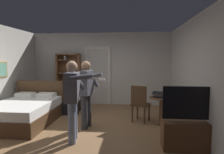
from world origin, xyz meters
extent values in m
plane|color=olive|center=(0.00, 0.00, 0.00)|extent=(5.73, 5.73, 0.00)
cube|color=beige|center=(0.00, 2.67, 1.32)|extent=(5.29, 0.12, 2.64)
cube|color=#B2933F|center=(-2.51, 0.68, 1.39)|extent=(0.03, 0.39, 0.44)
cube|color=#6CAE92|center=(-2.50, 0.68, 1.39)|extent=(0.01, 0.33, 0.38)
cube|color=beige|center=(2.58, 0.00, 1.32)|extent=(0.12, 5.45, 2.64)
cube|color=white|center=(-0.52, 2.59, 1.02)|extent=(0.08, 0.08, 2.05)
cube|color=white|center=(0.33, 2.59, 1.02)|extent=(0.08, 0.08, 2.05)
cube|color=white|center=(-0.10, 2.59, 2.09)|extent=(0.93, 0.08, 0.08)
cube|color=#4C331E|center=(-1.67, 0.22, 0.17)|extent=(1.46, 1.97, 0.35)
cube|color=white|center=(-1.67, 0.22, 0.46)|extent=(1.40, 1.91, 0.22)
cube|color=#4C331E|center=(-1.67, 1.17, 0.51)|extent=(1.46, 0.08, 1.02)
cube|color=white|center=(-1.99, 0.91, 0.63)|extent=(0.50, 0.34, 0.12)
cube|color=white|center=(-1.34, 0.91, 0.63)|extent=(0.50, 0.34, 0.12)
cube|color=brown|center=(-1.56, 2.41, 0.94)|extent=(0.06, 0.32, 1.88)
cube|color=brown|center=(-0.76, 2.41, 0.94)|extent=(0.06, 0.32, 1.88)
cube|color=brown|center=(-1.16, 2.41, 1.86)|extent=(0.86, 0.32, 0.04)
cube|color=brown|center=(-1.16, 2.56, 0.94)|extent=(0.86, 0.02, 1.88)
cube|color=brown|center=(-1.16, 2.41, 0.23)|extent=(0.80, 0.32, 0.03)
cube|color=brown|center=(-1.16, 2.41, 0.70)|extent=(0.80, 0.32, 0.03)
cylinder|color=#74CA39|center=(-1.13, 2.41, 0.77)|extent=(0.06, 0.06, 0.09)
cube|color=brown|center=(-1.16, 2.41, 1.17)|extent=(0.80, 0.32, 0.03)
cube|color=brown|center=(-1.16, 2.41, 1.64)|extent=(0.80, 0.32, 0.03)
cylinder|color=silver|center=(-1.28, 2.41, 1.72)|extent=(0.08, 0.08, 0.13)
cube|color=brown|center=(2.22, -0.84, 0.26)|extent=(1.04, 0.40, 0.53)
cube|color=black|center=(2.22, -0.86, 0.88)|extent=(1.05, 0.05, 0.61)
cube|color=#5036A6|center=(2.22, -0.83, 0.88)|extent=(0.99, 0.01, 0.55)
cylinder|color=brown|center=(1.89, 0.56, 0.33)|extent=(0.08, 0.08, 0.67)
cylinder|color=brown|center=(1.89, 0.56, 0.01)|extent=(0.36, 0.36, 0.03)
cylinder|color=brown|center=(1.89, 0.56, 0.68)|extent=(0.60, 0.60, 0.03)
cube|color=black|center=(1.86, 0.56, 0.71)|extent=(0.38, 0.33, 0.02)
cube|color=black|center=(1.81, 0.45, 0.82)|extent=(0.37, 0.30, 0.06)
cube|color=navy|center=(1.82, 0.45, 0.82)|extent=(0.33, 0.26, 0.05)
cylinder|color=#173532|center=(2.03, 0.48, 0.79)|extent=(0.06, 0.06, 0.18)
cylinder|color=#173532|center=(2.03, 0.48, 0.91)|extent=(0.03, 0.03, 0.05)
cylinder|color=#4C331E|center=(1.61, 0.76, 0.23)|extent=(0.04, 0.04, 0.45)
cylinder|color=#4C331E|center=(1.30, 0.90, 0.23)|extent=(0.04, 0.04, 0.45)
cylinder|color=#4C331E|center=(1.47, 0.45, 0.23)|extent=(0.04, 0.04, 0.45)
cylinder|color=#4C331E|center=(1.16, 0.60, 0.23)|extent=(0.04, 0.04, 0.45)
cube|color=#4C331E|center=(1.39, 0.68, 0.47)|extent=(0.56, 0.56, 0.04)
cube|color=#4C331E|center=(1.31, 0.52, 0.74)|extent=(0.40, 0.21, 0.50)
cylinder|color=slate|center=(-0.08, -0.57, 0.41)|extent=(0.15, 0.15, 0.82)
cylinder|color=slate|center=(-0.04, -0.83, 0.41)|extent=(0.15, 0.15, 0.82)
cube|color=#4C4C56|center=(-0.06, -0.70, 1.12)|extent=(0.33, 0.51, 0.58)
sphere|color=tan|center=(-0.06, -0.70, 1.53)|extent=(0.22, 0.22, 0.22)
cylinder|color=#4C4C56|center=(-0.01, -0.43, 1.22)|extent=(0.34, 0.14, 0.47)
cylinder|color=#4C4C56|center=(0.19, -0.93, 1.34)|extent=(0.44, 0.15, 0.13)
cube|color=white|center=(0.41, -0.92, 1.32)|extent=(0.12, 0.05, 0.04)
cylinder|color=#333338|center=(0.06, 0.19, 0.41)|extent=(0.15, 0.15, 0.82)
cylinder|color=#333338|center=(0.01, -0.01, 0.41)|extent=(0.15, 0.15, 0.82)
cube|color=#4C4C56|center=(0.03, 0.09, 1.11)|extent=(0.34, 0.43, 0.58)
sphere|color=#936B4C|center=(0.03, 0.09, 1.52)|extent=(0.22, 0.22, 0.22)
cylinder|color=#4C4C56|center=(0.17, 0.28, 1.21)|extent=(0.34, 0.16, 0.47)
cylinder|color=#4C4C56|center=(0.23, -0.18, 1.29)|extent=(0.53, 0.21, 0.20)
cube|color=white|center=(0.48, -0.26, 1.23)|extent=(0.13, 0.06, 0.04)
cube|color=black|center=(-0.73, 1.25, 0.19)|extent=(0.54, 0.47, 0.38)
cube|color=black|center=(-0.77, 1.69, 0.24)|extent=(0.53, 0.42, 0.48)
camera|label=1|loc=(1.11, -4.45, 1.68)|focal=31.01mm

